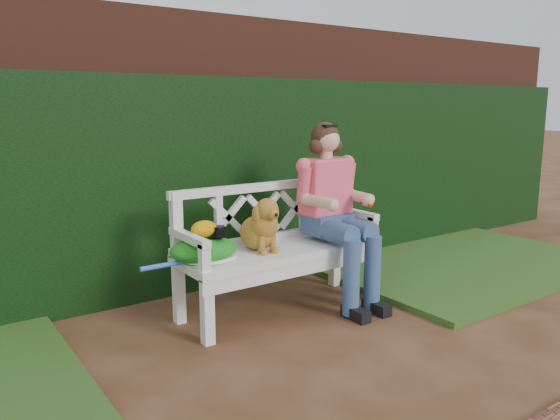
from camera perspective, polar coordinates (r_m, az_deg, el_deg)
ground at (r=3.24m, az=3.79°, el=-16.27°), size 60.00×60.00×0.00m
brick_wall at (r=4.54m, az=-11.27°, el=5.89°), size 10.00×0.30×2.20m
ivy_hedge at (r=4.37m, az=-9.98°, el=2.45°), size 10.00×0.18×1.70m
grass_right at (r=5.46m, az=17.76°, el=-5.09°), size 2.60×2.00×0.05m
garden_bench at (r=3.99m, az=0.00°, el=-7.22°), size 1.62×0.72×0.48m
seated_woman at (r=4.12m, az=5.17°, el=-0.66°), size 0.77×0.88×1.31m
dog at (r=3.79m, az=-2.12°, el=-1.39°), size 0.37×0.42×0.39m
tennis_racket at (r=3.62m, az=-7.72°, el=-4.98°), size 0.75×0.50×0.03m
green_bag at (r=3.61m, az=-8.01°, el=-4.04°), size 0.55×0.50×0.15m
camera_item at (r=3.58m, az=-6.64°, el=-2.25°), size 0.13×0.12×0.07m
baseball_glove at (r=3.57m, az=-7.95°, el=-1.99°), size 0.21×0.17×0.11m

